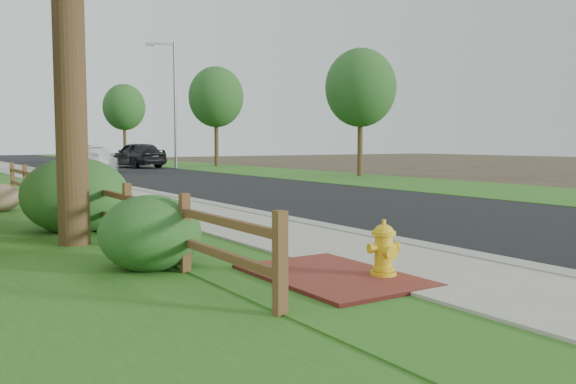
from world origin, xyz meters
TOP-DOWN VIEW (x-y plane):
  - ground at (0.00, 0.00)m, footprint 120.00×120.00m
  - road at (4.60, 35.00)m, footprint 8.00×90.00m
  - curb at (0.40, 35.00)m, footprint 0.40×90.00m
  - wet_gutter at (0.75, 35.00)m, footprint 0.50×90.00m
  - sidewalk at (-0.90, 35.00)m, footprint 2.20×90.00m
  - verge_far at (11.50, 35.00)m, footprint 6.00×90.00m
  - brick_patch at (-2.20, -1.00)m, footprint 1.60×2.40m
  - ranch_fence at (-3.60, 6.40)m, footprint 0.12×16.92m
  - fire_hydrant at (-1.70, -1.41)m, footprint 0.47×0.38m
  - white_suv at (2.00, 25.89)m, footprint 4.17×5.78m
  - dark_car_mid at (6.89, 33.24)m, footprint 2.91×5.41m
  - dark_car_far at (5.99, 44.39)m, footprint 2.15×4.66m
  - streetlight at (8.54, 30.76)m, footprint 1.91×0.32m
  - shrub_a at (-3.90, 0.89)m, footprint 1.55×1.55m
  - shrub_c at (-3.90, 5.06)m, footprint 2.55×2.55m
  - tree_near_right at (13.00, 16.96)m, footprint 3.59×3.59m
  - tree_mid_right at (12.54, 32.52)m, footprint 3.92×3.92m
  - tree_far_right at (10.52, 47.03)m, footprint 3.75×3.75m

SIDE VIEW (x-z plane):
  - ground at x=0.00m, z-range 0.00..0.00m
  - road at x=4.60m, z-range 0.00..0.02m
  - verge_far at x=11.50m, z-range 0.00..0.04m
  - wet_gutter at x=0.75m, z-range 0.02..0.02m
  - sidewalk at x=-0.90m, z-range 0.00..0.10m
  - brick_patch at x=-2.20m, z-range 0.00..0.11m
  - curb at x=0.40m, z-range 0.00..0.12m
  - fire_hydrant at x=-1.70m, z-range 0.07..0.78m
  - shrub_a at x=-3.90m, z-range 0.00..1.06m
  - ranch_fence at x=-3.60m, z-range 0.07..1.17m
  - shrub_c at x=-3.90m, z-range 0.00..1.48m
  - dark_car_far at x=5.99m, z-range 0.02..1.50m
  - white_suv at x=2.00m, z-range 0.02..1.57m
  - dark_car_mid at x=6.89m, z-range 0.02..1.77m
  - tree_near_right at x=13.00m, z-range 1.24..7.70m
  - streetlight at x=8.54m, z-range 0.55..8.80m
  - tree_far_right at x=10.52m, z-range 1.38..8.29m
  - tree_mid_right at x=12.54m, z-range 1.38..8.49m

